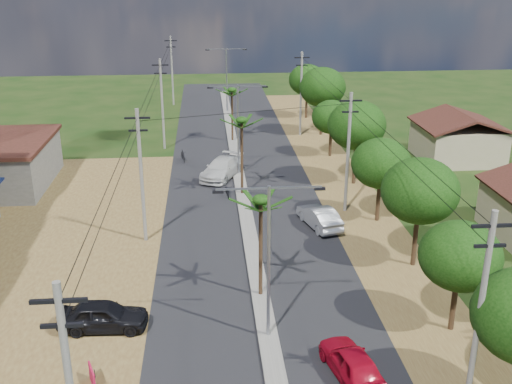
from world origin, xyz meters
TOP-DOWN VIEW (x-y plane):
  - ground at (0.00, 0.00)m, footprint 160.00×160.00m
  - road at (0.00, 15.00)m, footprint 12.00×110.00m
  - median at (0.00, 18.00)m, footprint 1.00×90.00m
  - dirt_lot_west at (-15.00, 8.00)m, footprint 18.00×46.00m
  - dirt_shoulder_east at (8.50, 15.00)m, footprint 5.00×90.00m
  - house_east_far at (21.00, 28.00)m, footprint 7.60×7.50m
  - tree_east_b at (9.30, 0.00)m, footprint 4.00×4.00m
  - tree_east_c at (9.70, 7.00)m, footprint 4.60×4.60m
  - tree_east_d at (9.40, 14.00)m, footprint 4.20×4.20m
  - tree_east_e at (9.60, 22.00)m, footprint 4.80×4.80m
  - tree_east_f at (9.20, 30.00)m, footprint 3.80×3.80m
  - tree_east_g at (9.80, 38.00)m, footprint 5.00×5.00m
  - tree_east_h at (9.50, 46.00)m, footprint 4.40×4.40m
  - palm_median_near at (0.00, 4.00)m, footprint 2.00×2.00m
  - palm_median_mid at (0.00, 20.00)m, footprint 2.00×2.00m
  - palm_median_far at (0.00, 36.00)m, footprint 2.00×2.00m
  - streetlight_near at (0.00, 0.00)m, footprint 5.10×0.18m
  - streetlight_mid at (0.00, 25.00)m, footprint 5.10×0.18m
  - streetlight_far at (0.00, 50.00)m, footprint 5.10×0.18m
  - utility_pole_w_b at (-7.00, 12.00)m, footprint 1.60×0.24m
  - utility_pole_w_c at (-7.00, 34.00)m, footprint 1.60×0.24m
  - utility_pole_w_d at (-7.00, 55.00)m, footprint 1.60×0.24m
  - utility_pole_e_a at (7.50, -6.00)m, footprint 1.60×0.24m
  - utility_pole_e_b at (7.50, 16.00)m, footprint 1.60×0.24m
  - utility_pole_e_c at (7.50, 38.00)m, footprint 1.60×0.24m
  - car_red_near at (3.39, -3.31)m, footprint 2.59×4.57m
  - car_silver_mid at (5.00, 13.21)m, footprint 2.73×4.84m
  - car_white_far at (-1.50, 24.50)m, footprint 4.45×6.09m
  - car_parked_dark at (-8.17, 1.48)m, footprint 4.54×2.01m
  - moto_rider_west_a at (-1.20, 19.78)m, footprint 0.78×1.85m
  - moto_rider_west_b at (-5.00, 29.51)m, footprint 0.85×1.81m
  - roadside_sign at (-8.00, -2.97)m, footprint 0.48×1.10m

SIDE VIEW (x-z plane):
  - ground at x=0.00m, z-range 0.00..0.00m
  - dirt_shoulder_east at x=8.50m, z-range 0.00..0.03m
  - dirt_lot_west at x=-15.00m, z-range 0.00..0.04m
  - road at x=0.00m, z-range 0.00..0.04m
  - median at x=0.00m, z-range 0.00..0.18m
  - roadside_sign at x=-8.00m, z-range 0.00..0.95m
  - moto_rider_west_a at x=-1.20m, z-range 0.00..0.95m
  - moto_rider_west_b at x=-5.00m, z-range 0.00..1.05m
  - car_red_near at x=3.39m, z-range 0.00..1.47m
  - car_silver_mid at x=5.00m, z-range 0.00..1.51m
  - car_parked_dark at x=-8.17m, z-range 0.00..1.52m
  - car_white_far at x=-1.50m, z-range 0.00..1.64m
  - house_east_far at x=21.00m, z-range 0.09..4.69m
  - tree_east_f at x=9.20m, z-range 1.13..6.64m
  - tree_east_b at x=9.30m, z-range 1.20..7.03m
  - tree_east_d at x=9.40m, z-range 1.27..7.41m
  - tree_east_h at x=9.50m, z-range 1.38..7.90m
  - utility_pole_w_b at x=-7.00m, z-range 0.26..9.26m
  - utility_pole_w_c at x=-7.00m, z-range 0.26..9.26m
  - utility_pole_w_d at x=-7.00m, z-range 0.26..9.26m
  - utility_pole_e_a at x=7.50m, z-range 0.26..9.26m
  - utility_pole_e_b at x=7.50m, z-range 0.26..9.26m
  - utility_pole_e_c at x=7.50m, z-range 0.26..9.26m
  - streetlight_near at x=0.00m, z-range 0.79..8.79m
  - streetlight_mid at x=0.00m, z-range 0.79..8.79m
  - streetlight_far at x=0.00m, z-range 0.79..8.79m
  - tree_east_c at x=9.70m, z-range 1.45..8.28m
  - tree_east_e at x=9.60m, z-range 1.52..8.66m
  - tree_east_g at x=9.80m, z-range 1.55..8.93m
  - palm_median_far at x=0.00m, z-range 2.34..8.19m
  - palm_median_near at x=0.00m, z-range 2.46..8.61m
  - palm_median_mid at x=0.00m, z-range 2.62..9.17m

